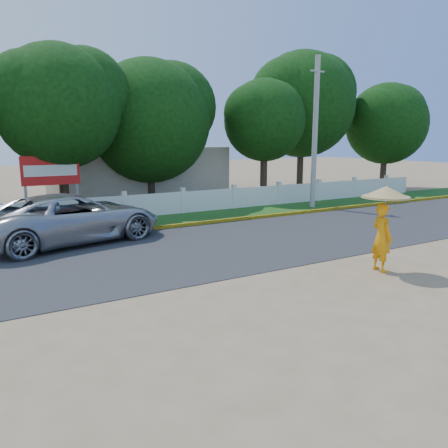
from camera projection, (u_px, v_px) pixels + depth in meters
name	position (u px, v px, depth m)	size (l,w,h in m)	color
ground	(264.00, 288.00, 10.99)	(120.00, 120.00, 0.00)	#9E8460
road	(187.00, 249.00, 14.80)	(60.00, 7.00, 0.02)	#38383A
grass_verge	(135.00, 224.00, 19.24)	(60.00, 3.50, 0.03)	#2D601E
curb	(149.00, 229.00, 17.79)	(40.00, 0.18, 0.16)	yellow
fence	(125.00, 207.00, 20.37)	(40.00, 0.10, 1.10)	silver
building_near	(137.00, 173.00, 27.41)	(10.00, 6.00, 3.20)	#B7AD99
utility_pole	(315.00, 134.00, 23.19)	(0.28, 0.28, 7.93)	#999997
vehicle	(72.00, 218.00, 15.69)	(2.95, 6.40, 1.78)	#A4A7AC
monk_with_parasol	(384.00, 216.00, 12.11)	(1.33, 1.33, 2.41)	orange
billboard	(51.00, 174.00, 19.52)	(2.50, 0.13, 2.95)	gray
tree_row	(176.00, 114.00, 24.39)	(39.54, 8.20, 9.51)	#473828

